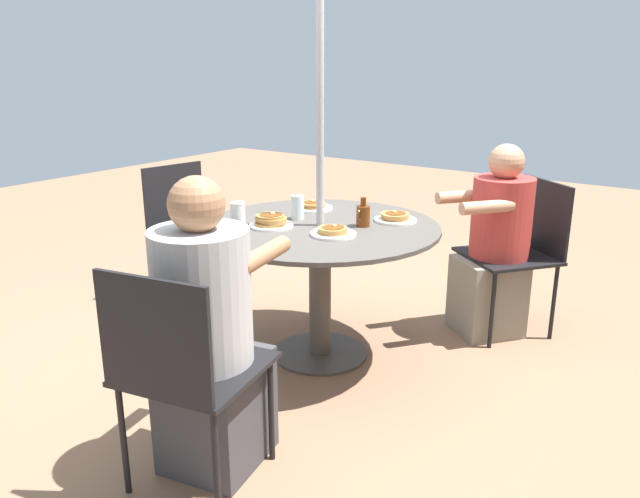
# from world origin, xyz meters

# --- Properties ---
(ground_plane) EXTENTS (12.00, 12.00, 0.00)m
(ground_plane) POSITION_xyz_m (0.00, 0.00, 0.00)
(ground_plane) COLOR #8C664C
(patio_table) EXTENTS (1.26, 1.26, 0.74)m
(patio_table) POSITION_xyz_m (0.00, 0.00, 0.59)
(patio_table) COLOR #4C4742
(patio_table) RESTS_ON ground
(umbrella_pole) EXTENTS (0.04, 0.04, 2.47)m
(umbrella_pole) POSITION_xyz_m (0.00, 0.00, 1.23)
(umbrella_pole) COLOR #ADADB2
(umbrella_pole) RESTS_ON ground
(patio_chair_north) EXTENTS (0.67, 0.67, 0.90)m
(patio_chair_north) POSITION_xyz_m (-0.98, 0.76, 0.53)
(patio_chair_north) COLOR black
(patio_chair_north) RESTS_ON ground
(diner_north) EXTENTS (0.58, 0.56, 1.12)m
(diner_north) POSITION_xyz_m (-0.83, 0.65, 0.51)
(diner_north) COLOR gray
(diner_north) RESTS_ON ground
(patio_chair_east) EXTENTS (0.54, 0.54, 0.90)m
(patio_chair_east) POSITION_xyz_m (-0.20, -1.22, 0.53)
(patio_chair_east) COLOR black
(patio_chair_east) RESTS_ON ground
(patio_chair_south) EXTENTS (0.56, 0.56, 0.90)m
(patio_chair_south) POSITION_xyz_m (1.22, 0.24, 0.53)
(patio_chair_south) COLOR black
(patio_chair_south) RESTS_ON ground
(diner_south) EXTENTS (0.59, 0.45, 1.18)m
(diner_south) POSITION_xyz_m (1.04, 0.21, 0.54)
(diner_south) COLOR #3D3D42
(diner_south) RESTS_ON ground
(pancake_plate_a) EXTENTS (0.23, 0.23, 0.05)m
(pancake_plate_a) POSITION_xyz_m (-0.28, -0.24, 0.76)
(pancake_plate_a) COLOR white
(pancake_plate_a) RESTS_ON patio_table
(pancake_plate_b) EXTENTS (0.23, 0.23, 0.08)m
(pancake_plate_b) POSITION_xyz_m (0.17, -0.19, 0.77)
(pancake_plate_b) COLOR white
(pancake_plate_b) RESTS_ON patio_table
(pancake_plate_c) EXTENTS (0.23, 0.23, 0.06)m
(pancake_plate_c) POSITION_xyz_m (-0.30, 0.28, 0.76)
(pancake_plate_c) COLOR white
(pancake_plate_c) RESTS_ON patio_table
(pancake_plate_d) EXTENTS (0.23, 0.23, 0.05)m
(pancake_plate_d) POSITION_xyz_m (0.12, 0.16, 0.76)
(pancake_plate_d) COLOR white
(pancake_plate_d) RESTS_ON patio_table
(syrup_bottle) EXTENTS (0.09, 0.07, 0.15)m
(syrup_bottle) POSITION_xyz_m (-0.11, 0.19, 0.80)
(syrup_bottle) COLOR #602D0F
(syrup_bottle) RESTS_ON patio_table
(coffee_cup) EXTENTS (0.08, 0.08, 0.10)m
(coffee_cup) POSITION_xyz_m (0.19, -0.40, 0.79)
(coffee_cup) COLOR white
(coffee_cup) RESTS_ON patio_table
(drinking_glass_a) EXTENTS (0.07, 0.07, 0.13)m
(drinking_glass_a) POSITION_xyz_m (-0.04, -0.18, 0.81)
(drinking_glass_a) COLOR silver
(drinking_glass_a) RESTS_ON patio_table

